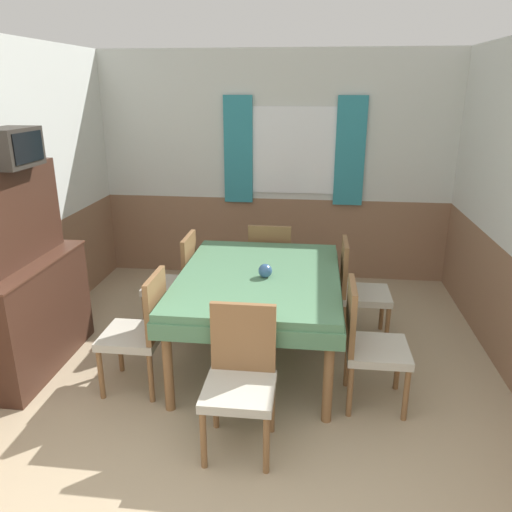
# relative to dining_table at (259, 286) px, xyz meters

# --- Properties ---
(wall_back) EXTENTS (4.43, 0.10, 2.60)m
(wall_back) POSITION_rel_dining_table_xyz_m (-0.04, 2.05, 0.63)
(wall_back) COLOR silver
(wall_back) RESTS_ON ground_plane
(dining_table) EXTENTS (1.30, 1.71, 0.78)m
(dining_table) POSITION_rel_dining_table_xyz_m (0.00, 0.00, 0.00)
(dining_table) COLOR #4C7A56
(dining_table) RESTS_ON ground_plane
(chair_right_near) EXTENTS (0.44, 0.44, 0.93)m
(chair_right_near) POSITION_rel_dining_table_xyz_m (0.83, -0.50, -0.18)
(chair_right_near) COLOR brown
(chair_right_near) RESTS_ON ground_plane
(chair_head_window) EXTENTS (0.44, 0.44, 0.93)m
(chair_head_window) POSITION_rel_dining_table_xyz_m (-0.00, 1.04, -0.18)
(chair_head_window) COLOR brown
(chair_head_window) RESTS_ON ground_plane
(chair_left_far) EXTENTS (0.44, 0.44, 0.93)m
(chair_left_far) POSITION_rel_dining_table_xyz_m (-0.83, 0.50, -0.18)
(chair_left_far) COLOR brown
(chair_left_far) RESTS_ON ground_plane
(chair_head_near) EXTENTS (0.44, 0.44, 0.93)m
(chair_head_near) POSITION_rel_dining_table_xyz_m (-0.00, -1.04, -0.18)
(chair_head_near) COLOR brown
(chair_head_near) RESTS_ON ground_plane
(chair_left_near) EXTENTS (0.44, 0.44, 0.93)m
(chair_left_near) POSITION_rel_dining_table_xyz_m (-0.83, -0.50, -0.18)
(chair_left_near) COLOR brown
(chair_left_near) RESTS_ON ground_plane
(chair_right_far) EXTENTS (0.44, 0.44, 0.93)m
(chair_right_far) POSITION_rel_dining_table_xyz_m (0.83, 0.50, -0.18)
(chair_right_far) COLOR brown
(chair_right_far) RESTS_ON ground_plane
(sideboard) EXTENTS (0.46, 1.23, 1.64)m
(sideboard) POSITION_rel_dining_table_xyz_m (-1.84, -0.30, 0.01)
(sideboard) COLOR #3D2319
(sideboard) RESTS_ON ground_plane
(tv) EXTENTS (0.29, 0.45, 0.28)m
(tv) POSITION_rel_dining_table_xyz_m (-1.79, -0.28, 1.11)
(tv) COLOR #2D2823
(tv) RESTS_ON sideboard
(vase) EXTENTS (0.11, 0.11, 0.11)m
(vase) POSITION_rel_dining_table_xyz_m (0.06, -0.07, 0.16)
(vase) COLOR #335684
(vase) RESTS_ON dining_table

